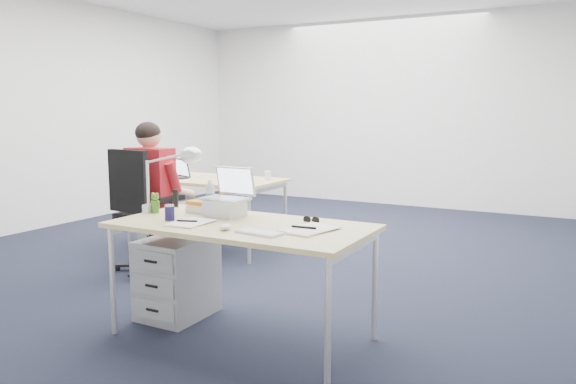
{
  "coord_description": "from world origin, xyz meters",
  "views": [
    {
      "loc": [
        2.86,
        -4.73,
        1.42
      ],
      "look_at": [
        0.99,
        -1.27,
        0.85
      ],
      "focal_mm": 35.0,
      "sensor_mm": 36.0,
      "label": 1
    }
  ],
  "objects": [
    {
      "name": "silver_laptop",
      "position": [
        0.75,
        -1.72,
        0.89
      ],
      "size": [
        0.31,
        0.24,
        0.32
      ],
      "primitive_type": null,
      "rotation": [
        0.0,
        0.0,
        -0.03
      ],
      "color": "silver",
      "rests_on": "desk_near"
    },
    {
      "name": "floor",
      "position": [
        0.0,
        0.0,
        0.0
      ],
      "size": [
        7.0,
        7.0,
        0.0
      ],
      "primitive_type": "plane",
      "color": "black",
      "rests_on": "ground"
    },
    {
      "name": "cordless_phone",
      "position": [
        0.24,
        -1.6,
        0.79
      ],
      "size": [
        0.04,
        0.03,
        0.13
      ],
      "primitive_type": "cube",
      "rotation": [
        0.0,
        0.0,
        0.34
      ],
      "color": "black",
      "rests_on": "desk_near"
    },
    {
      "name": "desk_far",
      "position": [
        -0.64,
        -0.07,
        0.68
      ],
      "size": [
        1.6,
        0.8,
        0.73
      ],
      "color": "tan",
      "rests_on": "ground"
    },
    {
      "name": "wireless_keyboard",
      "position": [
        1.23,
        -2.07,
        0.74
      ],
      "size": [
        0.28,
        0.15,
        0.01
      ],
      "primitive_type": "cube",
      "rotation": [
        0.0,
        0.0,
        -0.14
      ],
      "color": "white",
      "rests_on": "desk_near"
    },
    {
      "name": "papers_right",
      "position": [
        1.43,
        -1.87,
        0.74
      ],
      "size": [
        0.29,
        0.37,
        0.01
      ],
      "primitive_type": "cube",
      "rotation": [
        0.0,
        0.0,
        -0.2
      ],
      "color": "#E2C383",
      "rests_on": "desk_near"
    },
    {
      "name": "can_koozie",
      "position": [
        0.53,
        -2.01,
        0.78
      ],
      "size": [
        0.07,
        0.07,
        0.1
      ],
      "primitive_type": "cylinder",
      "rotation": [
        0.0,
        0.0,
        -0.22
      ],
      "color": "#1C1646",
      "rests_on": "desk_near"
    },
    {
      "name": "room",
      "position": [
        0.0,
        0.0,
        1.71
      ],
      "size": [
        6.02,
        7.02,
        2.8
      ],
      "color": "silver",
      "rests_on": "ground"
    },
    {
      "name": "papers_left",
      "position": [
        0.7,
        -2.03,
        0.73
      ],
      "size": [
        0.21,
        0.29,
        0.01
      ],
      "primitive_type": "cube",
      "rotation": [
        0.0,
        0.0,
        0.03
      ],
      "color": "#E2C383",
      "rests_on": "desk_near"
    },
    {
      "name": "bear_figurine",
      "position": [
        0.27,
        -1.85,
        0.8
      ],
      "size": [
        0.08,
        0.07,
        0.14
      ],
      "primitive_type": null,
      "rotation": [
        0.0,
        0.0,
        -0.12
      ],
      "color": "#2D6B1C",
      "rests_on": "desk_near"
    },
    {
      "name": "desk_near",
      "position": [
        0.99,
        -1.88,
        0.68
      ],
      "size": [
        1.6,
        0.8,
        0.73
      ],
      "color": "tan",
      "rests_on": "ground"
    },
    {
      "name": "desk_lamp",
      "position": [
        0.37,
        -1.87,
        0.97
      ],
      "size": [
        0.43,
        0.17,
        0.48
      ],
      "primitive_type": null,
      "rotation": [
        0.0,
        0.0,
        -0.04
      ],
      "color": "silver",
      "rests_on": "desk_near"
    },
    {
      "name": "dark_laptop",
      "position": [
        -0.93,
        -0.22,
        0.83
      ],
      "size": [
        0.37,
        0.37,
        0.21
      ],
      "primitive_type": null,
      "rotation": [
        0.0,
        0.0,
        -0.41
      ],
      "color": "black",
      "rests_on": "desk_far"
    },
    {
      "name": "far_cup",
      "position": [
        0.02,
        0.09,
        0.78
      ],
      "size": [
        0.09,
        0.09,
        0.09
      ],
      "primitive_type": "cylinder",
      "rotation": [
        0.0,
        0.0,
        -0.4
      ],
      "color": "white",
      "rests_on": "desk_far"
    },
    {
      "name": "water_bottle",
      "position": [
        0.51,
        -1.55,
        0.83
      ],
      "size": [
        0.08,
        0.08,
        0.21
      ],
      "primitive_type": "cylinder",
      "rotation": [
        0.0,
        0.0,
        -0.29
      ],
      "color": "silver",
      "rests_on": "desk_near"
    },
    {
      "name": "book_stack",
      "position": [
        0.53,
        -1.68,
        0.77
      ],
      "size": [
        0.18,
        0.14,
        0.08
      ],
      "primitive_type": "cube",
      "rotation": [
        0.0,
        0.0,
        0.05
      ],
      "color": "silver",
      "rests_on": "desk_near"
    },
    {
      "name": "sunglasses",
      "position": [
        1.34,
        -1.63,
        0.74
      ],
      "size": [
        0.11,
        0.06,
        0.03
      ],
      "primitive_type": null,
      "rotation": [
        0.0,
        0.0,
        0.04
      ],
      "color": "black",
      "rests_on": "desk_near"
    },
    {
      "name": "headphones",
      "position": [
        0.57,
        -1.56,
        0.75
      ],
      "size": [
        0.27,
        0.24,
        0.04
      ],
      "primitive_type": null,
      "rotation": [
        0.0,
        0.0,
        -0.32
      ],
      "color": "black",
      "rests_on": "desk_near"
    },
    {
      "name": "seated_person",
      "position": [
        -0.54,
        -0.86,
        0.66
      ],
      "size": [
        0.41,
        0.71,
        1.31
      ],
      "rotation": [
        0.0,
        0.0,
        -0.0
      ],
      "color": "maroon",
      "rests_on": "ground"
    },
    {
      "name": "drawer_pedestal_far",
      "position": [
        -1.13,
        -0.12,
        0.28
      ],
      "size": [
        0.4,
        0.5,
        0.55
      ],
      "primitive_type": "cube",
      "color": "#95979A",
      "rests_on": "ground"
    },
    {
      "name": "drawer_pedestal_near",
      "position": [
        0.39,
        -1.78,
        0.28
      ],
      "size": [
        0.4,
        0.5,
        0.55
      ],
      "primitive_type": "cube",
      "color": "#95979A",
      "rests_on": "ground"
    },
    {
      "name": "computer_mouse",
      "position": [
        1.0,
        -2.08,
        0.75
      ],
      "size": [
        0.09,
        0.11,
        0.03
      ],
      "primitive_type": "ellipsoid",
      "rotation": [
        0.0,
        0.0,
        0.37
      ],
      "color": "white",
      "rests_on": "desk_near"
    },
    {
      "name": "far_papers",
      "position": [
        -1.11,
        -0.03,
        0.73
      ],
      "size": [
        0.24,
        0.32,
        0.01
      ],
      "primitive_type": "cube",
      "rotation": [
        0.0,
        0.0,
        -0.12
      ],
      "color": "white",
      "rests_on": "desk_far"
    },
    {
      "name": "office_chair",
      "position": [
        -0.55,
        -1.04,
        0.31
      ],
      "size": [
        0.76,
        0.76,
        1.1
      ],
      "rotation": [
        0.0,
        0.0,
        -0.11
      ],
      "color": "black",
      "rests_on": "ground"
    }
  ]
}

